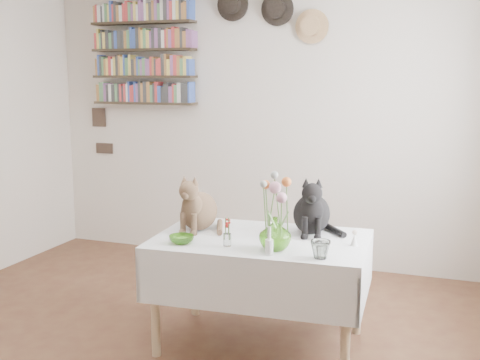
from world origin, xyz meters
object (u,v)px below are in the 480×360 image
at_px(flower_vase, 275,234).
at_px(dining_table, 261,265).
at_px(bookshelf_unit, 144,54).
at_px(black_cat, 312,203).
at_px(tabby_cat, 199,201).

bearing_deg(flower_vase, dining_table, 125.72).
relative_size(flower_vase, bookshelf_unit, 0.19).
xyz_separation_m(dining_table, black_cat, (0.25, 0.23, 0.36)).
relative_size(tabby_cat, bookshelf_unit, 0.37).
bearing_deg(flower_vase, black_cat, 76.56).
distance_m(tabby_cat, flower_vase, 0.66).
xyz_separation_m(flower_vase, bookshelf_unit, (-1.81, 1.80, 1.06)).
height_order(tabby_cat, flower_vase, tabby_cat).
bearing_deg(black_cat, bookshelf_unit, 131.16).
distance_m(tabby_cat, bookshelf_unit, 2.18).
height_order(black_cat, bookshelf_unit, bookshelf_unit).
relative_size(black_cat, flower_vase, 1.97).
distance_m(dining_table, bookshelf_unit, 2.66).
distance_m(black_cat, flower_vase, 0.46).
bearing_deg(bookshelf_unit, dining_table, -43.90).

